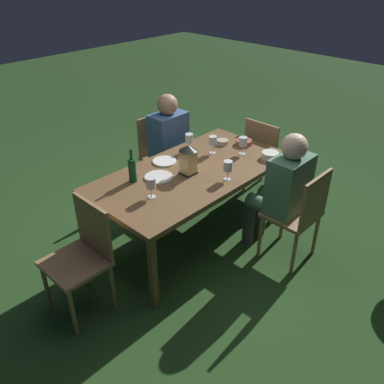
{
  "coord_description": "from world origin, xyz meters",
  "views": [
    {
      "loc": [
        2.24,
        2.14,
        2.37
      ],
      "look_at": [
        0.0,
        0.0,
        0.51
      ],
      "focal_mm": 37.81,
      "sensor_mm": 36.0,
      "label": 1
    }
  ],
  "objects_px": {
    "plate_b": "(165,161)",
    "green_bottle_on_table": "(132,169)",
    "chair_side_right_a": "(299,212)",
    "wine_glass_a": "(243,142)",
    "person_in_green": "(281,189)",
    "wine_glass_c": "(189,139)",
    "chair_head_far": "(83,253)",
    "wine_glass_d": "(213,142)",
    "wine_glass_e": "(228,167)",
    "bowl_bread": "(222,142)",
    "plate_a": "(159,177)",
    "chair_side_left_a": "(161,152)",
    "chair_head_near": "(266,154)",
    "person_in_blue": "(173,144)",
    "bowl_salad": "(270,155)",
    "lantern_centerpiece": "(188,158)",
    "dining_table": "(192,176)",
    "bowl_olives": "(244,142)",
    "wine_glass_b": "(151,184)"
  },
  "relations": [
    {
      "from": "plate_b",
      "to": "green_bottle_on_table",
      "type": "bearing_deg",
      "value": 9.36
    },
    {
      "from": "chair_side_right_a",
      "to": "wine_glass_a",
      "type": "distance_m",
      "value": 0.84
    },
    {
      "from": "person_in_green",
      "to": "wine_glass_c",
      "type": "bearing_deg",
      "value": -82.52
    },
    {
      "from": "chair_head_far",
      "to": "wine_glass_d",
      "type": "xyz_separation_m",
      "value": [
        -1.53,
        -0.11,
        0.35
      ]
    },
    {
      "from": "wine_glass_d",
      "to": "wine_glass_e",
      "type": "distance_m",
      "value": 0.52
    },
    {
      "from": "green_bottle_on_table",
      "to": "plate_b",
      "type": "relative_size",
      "value": 1.35
    },
    {
      "from": "wine_glass_e",
      "to": "plate_b",
      "type": "height_order",
      "value": "wine_glass_e"
    },
    {
      "from": "wine_glass_d",
      "to": "bowl_bread",
      "type": "bearing_deg",
      "value": -163.26
    },
    {
      "from": "wine_glass_d",
      "to": "plate_b",
      "type": "relative_size",
      "value": 0.79
    },
    {
      "from": "plate_b",
      "to": "wine_glass_c",
      "type": "bearing_deg",
      "value": -178.45
    },
    {
      "from": "plate_a",
      "to": "bowl_bread",
      "type": "relative_size",
      "value": 2.08
    },
    {
      "from": "chair_side_left_a",
      "to": "chair_side_right_a",
      "type": "relative_size",
      "value": 1.0
    },
    {
      "from": "chair_head_near",
      "to": "wine_glass_c",
      "type": "relative_size",
      "value": 5.15
    },
    {
      "from": "wine_glass_e",
      "to": "plate_b",
      "type": "relative_size",
      "value": 0.79
    },
    {
      "from": "person_in_blue",
      "to": "bowl_salad",
      "type": "relative_size",
      "value": 7.42
    },
    {
      "from": "chair_side_right_a",
      "to": "wine_glass_e",
      "type": "distance_m",
      "value": 0.71
    },
    {
      "from": "chair_side_right_a",
      "to": "bowl_bread",
      "type": "xyz_separation_m",
      "value": [
        -0.21,
        -1.03,
        0.26
      ]
    },
    {
      "from": "chair_side_left_a",
      "to": "lantern_centerpiece",
      "type": "relative_size",
      "value": 3.28
    },
    {
      "from": "wine_glass_c",
      "to": "bowl_bread",
      "type": "relative_size",
      "value": 1.47
    },
    {
      "from": "plate_b",
      "to": "chair_head_near",
      "type": "bearing_deg",
      "value": 166.24
    },
    {
      "from": "plate_b",
      "to": "chair_head_far",
      "type": "bearing_deg",
      "value": 15.02
    },
    {
      "from": "chair_head_near",
      "to": "bowl_bread",
      "type": "height_order",
      "value": "chair_head_near"
    },
    {
      "from": "person_in_green",
      "to": "wine_glass_e",
      "type": "height_order",
      "value": "person_in_green"
    },
    {
      "from": "plate_b",
      "to": "bowl_bread",
      "type": "distance_m",
      "value": 0.68
    },
    {
      "from": "chair_side_left_a",
      "to": "wine_glass_e",
      "type": "xyz_separation_m",
      "value": [
        0.31,
        1.18,
        0.35
      ]
    },
    {
      "from": "chair_head_far",
      "to": "person_in_green",
      "type": "xyz_separation_m",
      "value": [
        -1.55,
        0.66,
        0.15
      ]
    },
    {
      "from": "wine_glass_c",
      "to": "wine_glass_e",
      "type": "bearing_deg",
      "value": 73.3
    },
    {
      "from": "chair_head_near",
      "to": "wine_glass_e",
      "type": "height_order",
      "value": "wine_glass_e"
    },
    {
      "from": "chair_side_left_a",
      "to": "bowl_salad",
      "type": "height_order",
      "value": "chair_side_left_a"
    },
    {
      "from": "wine_glass_d",
      "to": "wine_glass_c",
      "type": "bearing_deg",
      "value": -60.17
    },
    {
      "from": "chair_head_near",
      "to": "chair_head_far",
      "type": "relative_size",
      "value": 1.0
    },
    {
      "from": "person_in_green",
      "to": "wine_glass_a",
      "type": "relative_size",
      "value": 6.8
    },
    {
      "from": "wine_glass_e",
      "to": "wine_glass_a",
      "type": "bearing_deg",
      "value": -156.2
    },
    {
      "from": "wine_glass_e",
      "to": "person_in_blue",
      "type": "bearing_deg",
      "value": -107.71
    },
    {
      "from": "chair_side_left_a",
      "to": "person_in_blue",
      "type": "xyz_separation_m",
      "value": [
        0.0,
        0.2,
        0.15
      ]
    },
    {
      "from": "dining_table",
      "to": "plate_a",
      "type": "relative_size",
      "value": 7.5
    },
    {
      "from": "chair_side_left_a",
      "to": "wine_glass_c",
      "type": "distance_m",
      "value": 0.67
    },
    {
      "from": "chair_side_right_a",
      "to": "lantern_centerpiece",
      "type": "distance_m",
      "value": 1.04
    },
    {
      "from": "dining_table",
      "to": "wine_glass_c",
      "type": "height_order",
      "value": "wine_glass_c"
    },
    {
      "from": "wine_glass_c",
      "to": "plate_a",
      "type": "bearing_deg",
      "value": 18.67
    },
    {
      "from": "wine_glass_d",
      "to": "bowl_olives",
      "type": "xyz_separation_m",
      "value": [
        -0.36,
        0.09,
        -0.09
      ]
    },
    {
      "from": "chair_head_far",
      "to": "bowl_bread",
      "type": "height_order",
      "value": "chair_head_far"
    },
    {
      "from": "dining_table",
      "to": "person_in_green",
      "type": "height_order",
      "value": "person_in_green"
    },
    {
      "from": "person_in_green",
      "to": "bowl_bread",
      "type": "bearing_deg",
      "value": -104.16
    },
    {
      "from": "dining_table",
      "to": "bowl_olives",
      "type": "xyz_separation_m",
      "value": [
        -0.75,
        -0.01,
        0.08
      ]
    },
    {
      "from": "bowl_bread",
      "to": "bowl_salad",
      "type": "bearing_deg",
      "value": 96.53
    },
    {
      "from": "person_in_green",
      "to": "bowl_olives",
      "type": "xyz_separation_m",
      "value": [
        -0.35,
        -0.67,
        0.11
      ]
    },
    {
      "from": "chair_side_left_a",
      "to": "wine_glass_b",
      "type": "xyz_separation_m",
      "value": [
        0.93,
        0.93,
        0.35
      ]
    },
    {
      "from": "chair_side_left_a",
      "to": "wine_glass_d",
      "type": "height_order",
      "value": "wine_glass_d"
    },
    {
      "from": "chair_side_left_a",
      "to": "person_in_green",
      "type": "xyz_separation_m",
      "value": [
        0.0,
        1.51,
        0.15
      ]
    }
  ]
}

